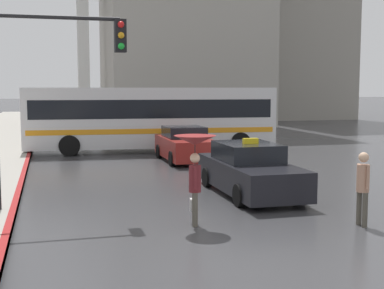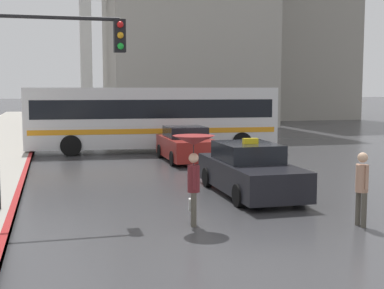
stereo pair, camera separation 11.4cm
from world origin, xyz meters
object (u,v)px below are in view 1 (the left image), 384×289
(city_bus, at_px, (151,116))
(pedestrian_man, at_px, (363,183))
(monument_cross, at_px, (83,22))
(taxi, at_px, (250,171))
(sedan_red, at_px, (185,145))
(pedestrian_with_umbrella, at_px, (195,155))
(traffic_light, at_px, (51,70))

(city_bus, distance_m, pedestrian_man, 15.34)
(pedestrian_man, xyz_separation_m, monument_cross, (-3.92, 33.69, 7.35))
(taxi, height_order, pedestrian_man, pedestrian_man)
(sedan_red, xyz_separation_m, pedestrian_with_umbrella, (-2.41, -10.37, 0.93))
(sedan_red, xyz_separation_m, pedestrian_man, (1.20, -11.38, 0.29))
(traffic_light, bearing_deg, pedestrian_man, -24.34)
(taxi, xyz_separation_m, monument_cross, (-2.78, 29.66, 7.63))
(sedan_red, bearing_deg, traffic_light, 57.00)
(taxi, xyz_separation_m, sedan_red, (-0.07, 7.35, -0.01))
(sedan_red, relative_size, pedestrian_with_umbrella, 2.02)
(taxi, xyz_separation_m, pedestrian_man, (1.13, -4.03, 0.28))
(taxi, relative_size, sedan_red, 1.14)
(city_bus, xyz_separation_m, traffic_light, (-4.71, -12.19, 1.80))
(sedan_red, xyz_separation_m, city_bus, (-0.73, 3.82, 1.04))
(pedestrian_with_umbrella, height_order, traffic_light, traffic_light)
(pedestrian_man, xyz_separation_m, traffic_light, (-6.64, 3.00, 2.55))
(pedestrian_man, bearing_deg, sedan_red, -176.54)
(taxi, bearing_deg, pedestrian_with_umbrella, 50.67)
(sedan_red, bearing_deg, monument_cross, -83.05)
(city_bus, xyz_separation_m, monument_cross, (-1.99, 18.49, 6.60))
(pedestrian_with_umbrella, xyz_separation_m, pedestrian_man, (3.61, -1.01, -0.64))
(taxi, bearing_deg, pedestrian_man, 105.69)
(monument_cross, bearing_deg, sedan_red, -83.05)
(pedestrian_man, bearing_deg, traffic_light, -116.89)
(pedestrian_with_umbrella, relative_size, pedestrian_man, 1.22)
(monument_cross, bearing_deg, pedestrian_with_umbrella, -89.46)
(taxi, bearing_deg, traffic_light, 10.59)
(taxi, distance_m, pedestrian_man, 4.20)
(pedestrian_with_umbrella, distance_m, traffic_light, 4.10)
(taxi, height_order, traffic_light, traffic_light)
(monument_cross, bearing_deg, taxi, -84.64)
(monument_cross, bearing_deg, traffic_light, -95.07)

